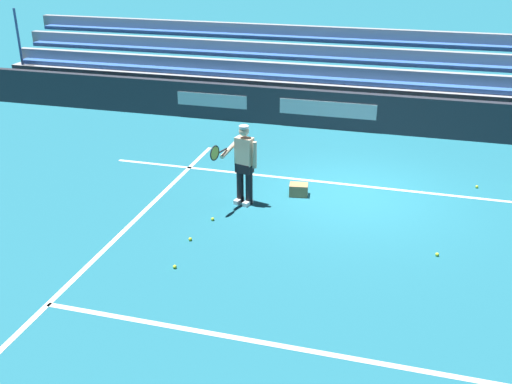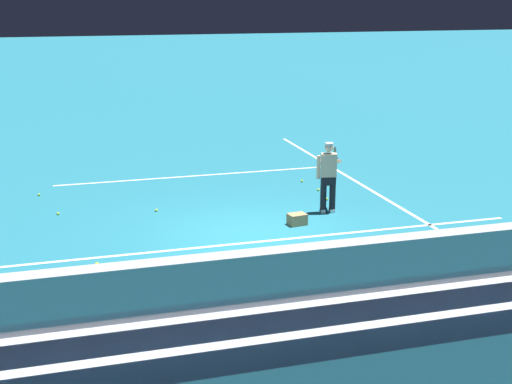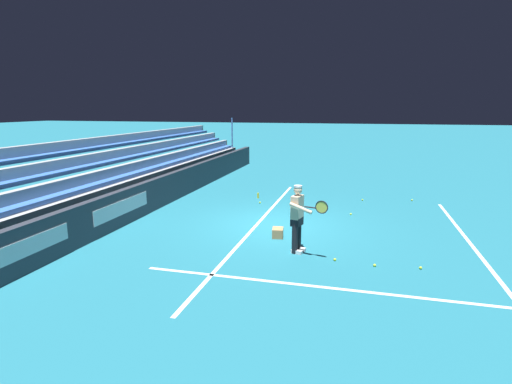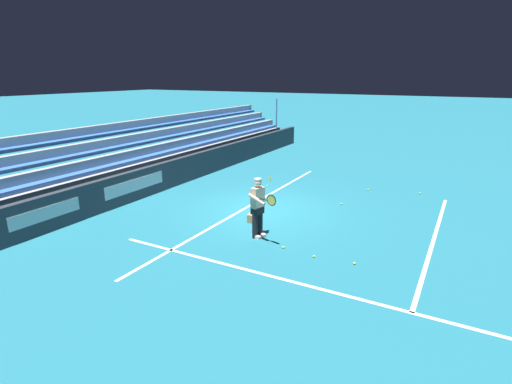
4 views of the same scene
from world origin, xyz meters
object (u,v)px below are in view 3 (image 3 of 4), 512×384
object	(u,v)px
tennis_ball_toward_net	(375,265)
tennis_ball_midcourt	(421,268)
ball_box_cardboard	(278,233)
water_bottle	(258,196)
tennis_ball_on_baseline	(412,200)
tennis_ball_stray_back	(260,202)
tennis_ball_by_box	(362,200)
tennis_ball_near_player	(335,260)
tennis_player	(298,218)
tennis_ball_far_left	(351,214)

from	to	relation	value
tennis_ball_toward_net	tennis_ball_midcourt	world-z (taller)	same
ball_box_cardboard	water_bottle	xyz separation A→B (m)	(-4.61, -1.75, -0.02)
tennis_ball_on_baseline	tennis_ball_stray_back	bearing A→B (deg)	-71.54
tennis_ball_toward_net	tennis_ball_by_box	bearing A→B (deg)	-177.70
tennis_ball_by_box	tennis_ball_stray_back	size ratio (longest dim) A/B	1.00
tennis_ball_toward_net	water_bottle	xyz separation A→B (m)	(-6.13, -4.34, 0.08)
ball_box_cardboard	tennis_ball_by_box	bearing A→B (deg)	156.17
ball_box_cardboard	tennis_ball_by_box	xyz separation A→B (m)	(-5.24, 2.31, -0.10)
tennis_ball_stray_back	tennis_ball_near_player	world-z (taller)	same
tennis_ball_by_box	tennis_ball_stray_back	distance (m)	4.05
tennis_player	water_bottle	world-z (taller)	tennis_player
ball_box_cardboard	tennis_ball_near_player	xyz separation A→B (m)	(1.40, 1.68, -0.10)
tennis_ball_toward_net	water_bottle	distance (m)	7.51
tennis_player	water_bottle	size ratio (longest dim) A/B	7.80
tennis_player	tennis_ball_on_baseline	distance (m)	7.61
tennis_ball_stray_back	tennis_ball_on_baseline	bearing A→B (deg)	108.46
tennis_ball_midcourt	water_bottle	distance (m)	8.05
ball_box_cardboard	tennis_ball_by_box	size ratio (longest dim) A/B	6.06
tennis_ball_far_left	tennis_ball_on_baseline	distance (m)	3.55
tennis_ball_stray_back	water_bottle	bearing A→B (deg)	-160.77
tennis_ball_by_box	tennis_ball_far_left	distance (m)	2.33
tennis_ball_by_box	tennis_ball_on_baseline	size ratio (longest dim) A/B	1.00
tennis_player	tennis_ball_midcourt	world-z (taller)	tennis_player
tennis_ball_stray_back	tennis_ball_near_player	size ratio (longest dim) A/B	1.00
tennis_player	ball_box_cardboard	size ratio (longest dim) A/B	4.29
ball_box_cardboard	tennis_ball_midcourt	size ratio (longest dim) A/B	6.06
tennis_ball_toward_net	tennis_ball_midcourt	size ratio (longest dim) A/B	1.00
tennis_ball_far_left	water_bottle	xyz separation A→B (m)	(-1.67, -3.68, 0.08)
tennis_ball_on_baseline	tennis_ball_toward_net	world-z (taller)	same
tennis_ball_stray_back	tennis_ball_midcourt	distance (m)	7.26
tennis_player	ball_box_cardboard	world-z (taller)	tennis_player
tennis_player	tennis_ball_by_box	bearing A→B (deg)	165.71
ball_box_cardboard	tennis_ball_midcourt	xyz separation A→B (m)	(1.42, 3.59, -0.10)
tennis_ball_stray_back	tennis_ball_midcourt	size ratio (longest dim) A/B	1.00
tennis_ball_by_box	tennis_ball_midcourt	size ratio (longest dim) A/B	1.00
tennis_ball_by_box	tennis_ball_toward_net	bearing A→B (deg)	2.30
tennis_ball_on_baseline	tennis_ball_toward_net	bearing A→B (deg)	-12.52
tennis_ball_stray_back	tennis_ball_near_player	bearing A→B (deg)	31.21
ball_box_cardboard	tennis_ball_toward_net	bearing A→B (deg)	59.49
tennis_ball_by_box	tennis_ball_near_player	distance (m)	6.67
tennis_ball_on_baseline	water_bottle	distance (m)	6.03
tennis_ball_far_left	tennis_ball_on_baseline	size ratio (longest dim) A/B	1.00
tennis_ball_on_baseline	tennis_ball_near_player	xyz separation A→B (m)	(7.08, -2.51, 0.00)
tennis_ball_near_player	tennis_ball_far_left	bearing A→B (deg)	176.68
tennis_player	ball_box_cardboard	xyz separation A→B (m)	(-1.04, -0.72, -0.76)
tennis_ball_near_player	tennis_ball_toward_net	bearing A→B (deg)	82.22
tennis_player	tennis_ball_on_baseline	size ratio (longest dim) A/B	25.98
tennis_ball_far_left	tennis_ball_by_box	bearing A→B (deg)	170.50
tennis_ball_midcourt	water_bottle	size ratio (longest dim) A/B	0.30
tennis_player	tennis_ball_stray_back	bearing A→B (deg)	-155.67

